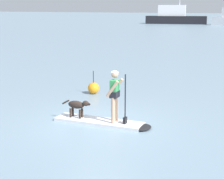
# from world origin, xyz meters

# --- Properties ---
(ground_plane) EXTENTS (400.00, 400.00, 0.00)m
(ground_plane) POSITION_xyz_m (0.00, 0.00, 0.00)
(ground_plane) COLOR gray
(paddleboard) EXTENTS (3.21, 0.84, 0.10)m
(paddleboard) POSITION_xyz_m (0.22, 0.01, 0.05)
(paddleboard) COLOR silver
(paddleboard) RESTS_ON ground_plane
(person_paddler) EXTENTS (0.61, 0.49, 1.64)m
(person_paddler) POSITION_xyz_m (0.56, 0.02, 1.05)
(person_paddler) COLOR tan
(person_paddler) RESTS_ON paddleboard
(dog) EXTENTS (1.04, 0.24, 0.60)m
(dog) POSITION_xyz_m (-0.76, -0.03, 0.50)
(dog) COLOR #2D231E
(dog) RESTS_ON paddleboard
(moored_boat_starboard) EXTENTS (13.02, 4.68, 10.39)m
(moored_boat_starboard) POSITION_xyz_m (-16.52, 68.13, 1.48)
(moored_boat_starboard) COLOR black
(moored_boat_starboard) RESTS_ON ground_plane
(marker_buoy) EXTENTS (0.49, 0.49, 0.99)m
(marker_buoy) POSITION_xyz_m (-2.06, 3.53, 0.25)
(marker_buoy) COLOR orange
(marker_buoy) RESTS_ON ground_plane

